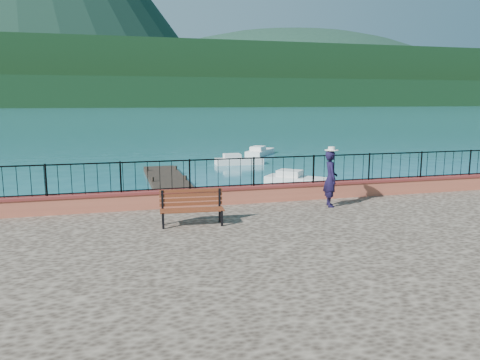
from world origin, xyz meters
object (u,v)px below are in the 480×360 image
park_bench (192,215)px  person (331,179)px  boat_1 (299,177)px  boat_5 (260,150)px  boat_0 (157,202)px  boat_4 (239,159)px

park_bench → person: 4.96m
boat_1 → boat_5: (2.29, 14.32, 0.00)m
boat_0 → boat_5: size_ratio=0.87×
boat_0 → boat_4: same height
boat_1 → boat_4: bearing=138.6°
boat_4 → boat_5: size_ratio=0.84×
boat_1 → boat_4: same height
boat_0 → boat_4: size_ratio=1.03×
boat_0 → boat_4: bearing=72.8°
person → boat_1: bearing=-4.5°
boat_1 → park_bench: bearing=-83.1°
park_bench → boat_4: park_bench is taller
boat_1 → boat_5: bearing=122.8°
person → boat_4: (2.04, 19.07, -1.73)m
park_bench → boat_4: bearing=76.0°
person → boat_4: bearing=6.4°
boat_1 → boat_5: 14.50m
park_bench → boat_1: size_ratio=0.49×
person → boat_5: (5.38, 24.44, -1.73)m
park_bench → person: person is taller
person → boat_1: size_ratio=0.50×
person → boat_5: 25.09m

